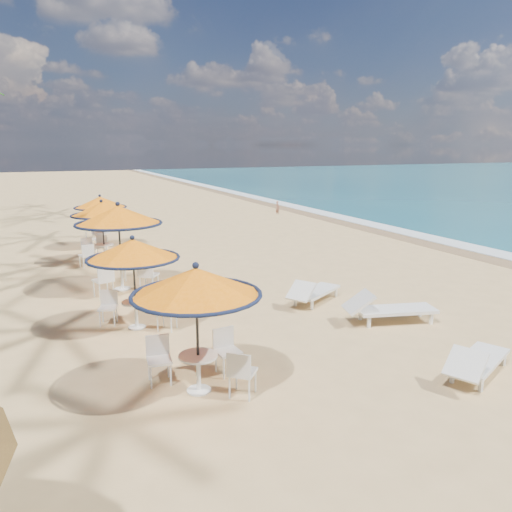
{
  "coord_description": "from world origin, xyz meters",
  "views": [
    {
      "loc": [
        -7.09,
        -7.57,
        4.17
      ],
      "look_at": [
        -1.68,
        4.63,
        1.2
      ],
      "focal_mm": 35.0,
      "sensor_mm": 36.0,
      "label": 1
    }
  ],
  "objects_px": {
    "station_0": "(198,297)",
    "station_2": "(119,226)",
    "station_4": "(100,207)",
    "lounger_far": "(313,291)",
    "station_1": "(133,258)",
    "lounger_mid": "(387,308)",
    "station_3": "(100,217)",
    "lounger_near": "(477,361)"
  },
  "relations": [
    {
      "from": "station_0",
      "to": "station_2",
      "type": "xyz_separation_m",
      "value": [
        -0.21,
        6.88,
        0.21
      ]
    },
    {
      "from": "station_4",
      "to": "lounger_far",
      "type": "distance_m",
      "value": 11.1
    },
    {
      "from": "station_1",
      "to": "lounger_far",
      "type": "relative_size",
      "value": 1.09
    },
    {
      "from": "station_0",
      "to": "lounger_mid",
      "type": "relative_size",
      "value": 1.0
    },
    {
      "from": "station_0",
      "to": "station_3",
      "type": "distance_m",
      "value": 10.77
    },
    {
      "from": "station_1",
      "to": "station_2",
      "type": "distance_m",
      "value": 3.39
    },
    {
      "from": "station_1",
      "to": "lounger_far",
      "type": "height_order",
      "value": "station_1"
    },
    {
      "from": "station_4",
      "to": "lounger_far",
      "type": "height_order",
      "value": "station_4"
    },
    {
      "from": "station_3",
      "to": "lounger_mid",
      "type": "distance_m",
      "value": 10.87
    },
    {
      "from": "station_0",
      "to": "lounger_mid",
      "type": "xyz_separation_m",
      "value": [
        5.11,
        1.42,
        -1.31
      ]
    },
    {
      "from": "station_0",
      "to": "lounger_near",
      "type": "height_order",
      "value": "station_0"
    },
    {
      "from": "station_3",
      "to": "station_4",
      "type": "distance_m",
      "value": 2.88
    },
    {
      "from": "station_0",
      "to": "lounger_mid",
      "type": "distance_m",
      "value": 5.46
    },
    {
      "from": "station_1",
      "to": "lounger_far",
      "type": "distance_m",
      "value": 4.88
    },
    {
      "from": "lounger_near",
      "to": "station_0",
      "type": "bearing_deg",
      "value": 136.01
    },
    {
      "from": "station_0",
      "to": "lounger_near",
      "type": "distance_m",
      "value": 5.19
    },
    {
      "from": "station_0",
      "to": "station_1",
      "type": "relative_size",
      "value": 1.05
    },
    {
      "from": "station_4",
      "to": "station_0",
      "type": "bearing_deg",
      "value": -90.2
    },
    {
      "from": "station_0",
      "to": "station_2",
      "type": "distance_m",
      "value": 6.89
    },
    {
      "from": "station_1",
      "to": "station_2",
      "type": "xyz_separation_m",
      "value": [
        0.23,
        3.38,
        0.22
      ]
    },
    {
      "from": "station_4",
      "to": "lounger_mid",
      "type": "relative_size",
      "value": 0.96
    },
    {
      "from": "lounger_mid",
      "to": "lounger_far",
      "type": "relative_size",
      "value": 1.15
    },
    {
      "from": "station_1",
      "to": "station_4",
      "type": "xyz_separation_m",
      "value": [
        0.48,
        10.12,
        0.0
      ]
    },
    {
      "from": "station_2",
      "to": "lounger_mid",
      "type": "bearing_deg",
      "value": -45.8
    },
    {
      "from": "lounger_mid",
      "to": "lounger_far",
      "type": "distance_m",
      "value": 2.2
    },
    {
      "from": "station_0",
      "to": "station_4",
      "type": "bearing_deg",
      "value": 89.8
    },
    {
      "from": "station_1",
      "to": "station_3",
      "type": "relative_size",
      "value": 0.96
    },
    {
      "from": "station_3",
      "to": "lounger_far",
      "type": "relative_size",
      "value": 1.14
    },
    {
      "from": "station_2",
      "to": "station_4",
      "type": "bearing_deg",
      "value": 87.84
    },
    {
      "from": "station_2",
      "to": "lounger_mid",
      "type": "height_order",
      "value": "station_2"
    },
    {
      "from": "station_1",
      "to": "station_2",
      "type": "relative_size",
      "value": 0.85
    },
    {
      "from": "station_0",
      "to": "lounger_mid",
      "type": "bearing_deg",
      "value": 15.51
    },
    {
      "from": "lounger_far",
      "to": "lounger_mid",
      "type": "bearing_deg",
      "value": -98.09
    },
    {
      "from": "station_4",
      "to": "lounger_mid",
      "type": "xyz_separation_m",
      "value": [
        5.06,
        -12.21,
        -1.31
      ]
    },
    {
      "from": "station_3",
      "to": "station_4",
      "type": "relative_size",
      "value": 1.04
    },
    {
      "from": "station_4",
      "to": "lounger_near",
      "type": "bearing_deg",
      "value": -72.86
    },
    {
      "from": "lounger_near",
      "to": "lounger_mid",
      "type": "height_order",
      "value": "lounger_mid"
    },
    {
      "from": "station_2",
      "to": "lounger_mid",
      "type": "distance_m",
      "value": 7.78
    },
    {
      "from": "station_1",
      "to": "station_2",
      "type": "bearing_deg",
      "value": 86.14
    },
    {
      "from": "station_1",
      "to": "station_0",
      "type": "bearing_deg",
      "value": -82.92
    },
    {
      "from": "station_1",
      "to": "station_3",
      "type": "bearing_deg",
      "value": 88.79
    },
    {
      "from": "station_1",
      "to": "lounger_near",
      "type": "bearing_deg",
      "value": -44.6
    }
  ]
}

